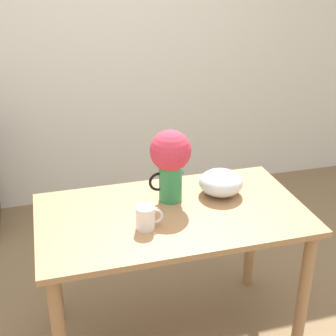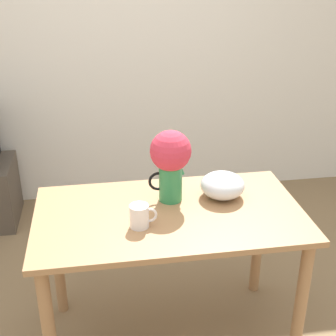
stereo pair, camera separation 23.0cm
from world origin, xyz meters
name	(u,v)px [view 1 (the left image)]	position (x,y,z in m)	size (l,w,h in m)	color
wall_back	(97,43)	(0.00, 1.90, 1.30)	(8.00, 0.05, 2.60)	silver
table	(172,233)	(0.10, 0.16, 0.66)	(1.30, 0.73, 0.79)	#A3754C
flower_vase	(170,158)	(0.12, 0.28, 1.02)	(0.21, 0.20, 0.37)	#2D844C
coffee_mug	(146,217)	(-0.06, 0.05, 0.84)	(0.13, 0.09, 0.11)	white
white_bowl	(221,183)	(0.39, 0.27, 0.85)	(0.23, 0.23, 0.13)	silver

